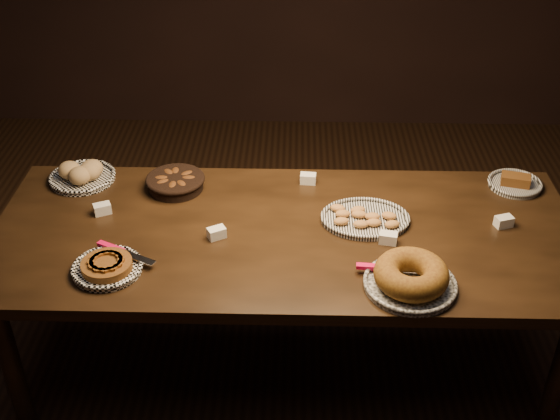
{
  "coord_description": "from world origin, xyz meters",
  "views": [
    {
      "loc": [
        0.04,
        -2.33,
        2.4
      ],
      "look_at": [
        -0.02,
        0.05,
        0.82
      ],
      "focal_mm": 45.0,
      "sensor_mm": 36.0,
      "label": 1
    }
  ],
  "objects_px": {
    "buffet_table": "(285,246)",
    "apple_tart_plate": "(107,266)",
    "bundt_cake_plate": "(411,277)",
    "madeleine_platter": "(365,218)"
  },
  "relations": [
    {
      "from": "apple_tart_plate",
      "to": "madeleine_platter",
      "type": "bearing_deg",
      "value": 41.14
    },
    {
      "from": "apple_tart_plate",
      "to": "madeleine_platter",
      "type": "distance_m",
      "value": 1.05
    },
    {
      "from": "buffet_table",
      "to": "apple_tart_plate",
      "type": "height_order",
      "value": "apple_tart_plate"
    },
    {
      "from": "apple_tart_plate",
      "to": "madeleine_platter",
      "type": "relative_size",
      "value": 0.87
    },
    {
      "from": "madeleine_platter",
      "to": "bundt_cake_plate",
      "type": "xyz_separation_m",
      "value": [
        0.13,
        -0.42,
        0.03
      ]
    },
    {
      "from": "madeleine_platter",
      "to": "bundt_cake_plate",
      "type": "bearing_deg",
      "value": -55.94
    },
    {
      "from": "bundt_cake_plate",
      "to": "apple_tart_plate",
      "type": "bearing_deg",
      "value": -172.98
    },
    {
      "from": "buffet_table",
      "to": "apple_tart_plate",
      "type": "relative_size",
      "value": 7.61
    },
    {
      "from": "apple_tart_plate",
      "to": "bundt_cake_plate",
      "type": "height_order",
      "value": "bundt_cake_plate"
    },
    {
      "from": "madeleine_platter",
      "to": "bundt_cake_plate",
      "type": "distance_m",
      "value": 0.44
    }
  ]
}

